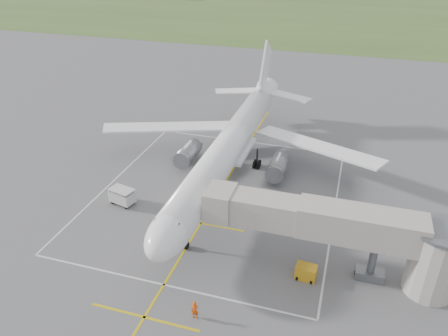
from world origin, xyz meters
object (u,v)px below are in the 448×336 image
(airliner, at_px, (229,147))
(gpu_unit, at_px, (306,272))
(baggage_cart, at_px, (122,196))
(jet_bridge, at_px, (351,233))
(ramp_worker_nose, at_px, (195,310))
(ramp_worker_wing, at_px, (200,173))

(airliner, relative_size, gpu_unit, 23.14)
(airliner, distance_m, baggage_cart, 14.51)
(airliner, bearing_deg, jet_bridge, -42.19)
(gpu_unit, xyz_separation_m, baggage_cart, (-22.50, 6.24, 0.32))
(baggage_cart, bearing_deg, ramp_worker_nose, -30.37)
(jet_bridge, relative_size, gpu_unit, 11.58)
(baggage_cart, xyz_separation_m, ramp_worker_wing, (6.82, 8.07, -0.11))
(jet_bridge, bearing_deg, baggage_cart, 170.17)
(baggage_cart, xyz_separation_m, ramp_worker_nose, (14.30, -13.74, -0.14))
(ramp_worker_wing, bearing_deg, gpu_unit, -168.98)
(ramp_worker_nose, height_order, ramp_worker_wing, ramp_worker_wing)
(ramp_worker_wing, bearing_deg, baggage_cart, 103.22)
(baggage_cart, bearing_deg, jet_bridge, 3.67)
(jet_bridge, bearing_deg, airliner, 137.81)
(gpu_unit, relative_size, baggage_cart, 0.63)
(jet_bridge, height_order, ramp_worker_wing, jet_bridge)
(airliner, height_order, ramp_worker_nose, airliner)
(jet_bridge, xyz_separation_m, ramp_worker_wing, (-19.10, 12.56, -3.83))
(baggage_cart, bearing_deg, ramp_worker_wing, 63.32)
(jet_bridge, height_order, gpu_unit, jet_bridge)
(gpu_unit, bearing_deg, ramp_worker_nose, -132.17)
(baggage_cart, height_order, ramp_worker_wing, baggage_cart)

